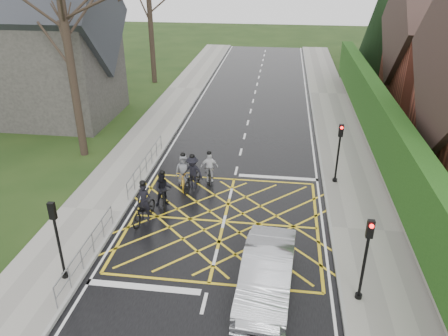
% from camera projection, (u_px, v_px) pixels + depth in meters
% --- Properties ---
extents(ground, '(120.00, 120.00, 0.00)m').
position_uv_depth(ground, '(224.00, 222.00, 19.01)').
color(ground, black).
rests_on(ground, ground).
extents(road, '(9.00, 80.00, 0.01)m').
position_uv_depth(road, '(224.00, 222.00, 19.01)').
color(road, black).
rests_on(road, ground).
extents(sidewalk_right, '(3.00, 80.00, 0.15)m').
position_uv_depth(sidewalk_right, '(366.00, 231.00, 18.26)').
color(sidewalk_right, gray).
rests_on(sidewalk_right, ground).
extents(sidewalk_left, '(3.00, 80.00, 0.15)m').
position_uv_depth(sidewalk_left, '(92.00, 211.00, 19.69)').
color(sidewalk_left, gray).
rests_on(sidewalk_left, ground).
extents(stone_wall, '(0.50, 38.00, 0.70)m').
position_uv_depth(stone_wall, '(383.00, 165.00, 23.27)').
color(stone_wall, slate).
rests_on(stone_wall, ground).
extents(hedge, '(0.90, 38.00, 2.80)m').
position_uv_depth(hedge, '(388.00, 135.00, 22.50)').
color(hedge, '#183B10').
rests_on(hedge, stone_wall).
extents(conifer, '(4.60, 4.60, 10.00)m').
position_uv_depth(conifer, '(383.00, 23.00, 38.66)').
color(conifer, black).
rests_on(conifer, ground).
extents(church, '(8.80, 7.80, 11.00)m').
position_uv_depth(church, '(47.00, 47.00, 29.11)').
color(church, '#2D2B28').
rests_on(church, ground).
extents(tree_near, '(9.24, 9.24, 11.44)m').
position_uv_depth(tree_near, '(62.00, 11.00, 21.92)').
color(tree_near, black).
rests_on(tree_near, ground).
extents(railing_south, '(0.05, 5.04, 1.03)m').
position_uv_depth(railing_south, '(87.00, 246.00, 16.10)').
color(railing_south, slate).
rests_on(railing_south, ground).
extents(railing_north, '(0.05, 6.04, 1.03)m').
position_uv_depth(railing_north, '(146.00, 161.00, 22.77)').
color(railing_north, slate).
rests_on(railing_north, ground).
extents(traffic_light_ne, '(0.24, 0.31, 3.21)m').
position_uv_depth(traffic_light_ne, '(338.00, 154.00, 21.40)').
color(traffic_light_ne, black).
rests_on(traffic_light_ne, ground).
extents(traffic_light_se, '(0.24, 0.31, 3.21)m').
position_uv_depth(traffic_light_se, '(365.00, 261.00, 13.93)').
color(traffic_light_se, black).
rests_on(traffic_light_se, ground).
extents(traffic_light_sw, '(0.24, 0.31, 3.21)m').
position_uv_depth(traffic_light_sw, '(59.00, 242.00, 14.88)').
color(traffic_light_sw, black).
rests_on(traffic_light_sw, ground).
extents(cyclist_rear, '(1.05, 2.07, 1.92)m').
position_uv_depth(cyclist_rear, '(144.00, 208.00, 18.87)').
color(cyclist_rear, black).
rests_on(cyclist_rear, ground).
extents(cyclist_back, '(1.06, 1.88, 1.81)m').
position_uv_depth(cyclist_back, '(163.00, 192.00, 19.94)').
color(cyclist_back, black).
rests_on(cyclist_back, ground).
extents(cyclist_mid, '(1.21, 1.99, 1.84)m').
position_uv_depth(cyclist_mid, '(193.00, 176.00, 21.47)').
color(cyclist_mid, black).
rests_on(cyclist_mid, ground).
extents(cyclist_front, '(0.95, 1.72, 1.67)m').
position_uv_depth(cyclist_front, '(209.00, 170.00, 22.15)').
color(cyclist_front, black).
rests_on(cyclist_front, ground).
extents(cyclist_lead, '(1.00, 1.92, 1.78)m').
position_uv_depth(cyclist_lead, '(183.00, 174.00, 21.75)').
color(cyclist_lead, gold).
rests_on(cyclist_lead, ground).
extents(car, '(2.00, 4.91, 1.58)m').
position_uv_depth(car, '(267.00, 274.00, 14.72)').
color(car, '#A2A3A8').
rests_on(car, ground).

